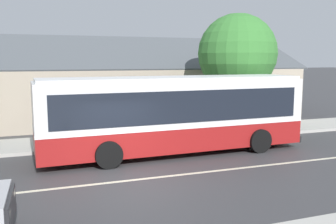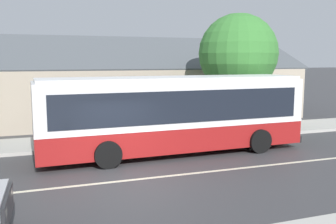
% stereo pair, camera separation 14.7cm
% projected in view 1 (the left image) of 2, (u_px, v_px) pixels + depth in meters
% --- Properties ---
extents(ground_plane, '(300.00, 300.00, 0.00)m').
position_uv_depth(ground_plane, '(131.00, 180.00, 12.04)').
color(ground_plane, '#38383A').
extents(sidewalk_far, '(60.00, 3.00, 0.15)m').
position_uv_depth(sidewalk_far, '(99.00, 141.00, 17.62)').
color(sidewalk_far, '#ADAAA3').
rests_on(sidewalk_far, ground).
extents(lane_divider_stripe, '(60.00, 0.16, 0.01)m').
position_uv_depth(lane_divider_stripe, '(131.00, 180.00, 12.04)').
color(lane_divider_stripe, beige).
rests_on(lane_divider_stripe, ground).
extents(community_building, '(28.33, 10.25, 6.47)m').
position_uv_depth(community_building, '(81.00, 91.00, 24.97)').
color(community_building, tan).
rests_on(community_building, ground).
extents(transit_bus, '(11.07, 2.97, 3.17)m').
position_uv_depth(transit_bus, '(174.00, 113.00, 15.38)').
color(transit_bus, maroon).
rests_on(transit_bus, ground).
extents(bench_down_street, '(1.85, 0.51, 0.94)m').
position_uv_depth(bench_down_street, '(66.00, 133.00, 16.86)').
color(bench_down_street, '#4C4C4C').
rests_on(bench_down_street, sidewalk_far).
extents(street_tree_primary, '(4.29, 4.29, 6.36)m').
position_uv_depth(street_tree_primary, '(235.00, 56.00, 20.38)').
color(street_tree_primary, '#4C3828').
rests_on(street_tree_primary, ground).
extents(bus_stop_sign, '(0.36, 0.07, 2.40)m').
position_uv_depth(bus_stop_sign, '(270.00, 103.00, 19.39)').
color(bus_stop_sign, gray).
rests_on(bus_stop_sign, sidewalk_far).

